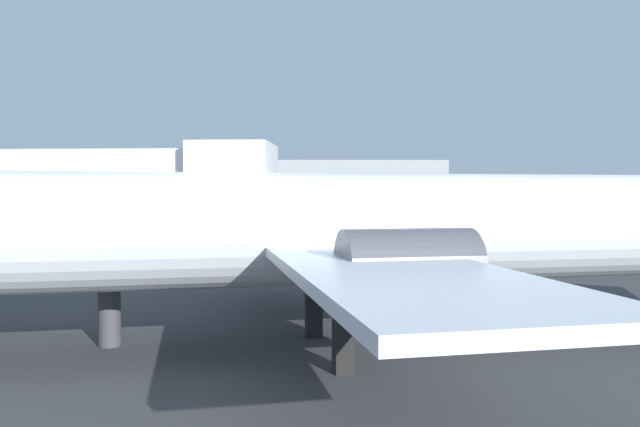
% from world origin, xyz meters
% --- Properties ---
extents(airplane_at_gate, '(38.86, 24.15, 10.42)m').
position_xyz_m(airplane_at_gate, '(-1.60, 10.96, 3.77)').
color(airplane_at_gate, silver).
rests_on(airplane_at_gate, ground_plane).
extents(airplane_distant, '(25.44, 22.81, 9.38)m').
position_xyz_m(airplane_distant, '(-34.55, 70.71, 3.21)').
color(airplane_distant, white).
rests_on(airplane_distant, ground_plane).
extents(terminal_building, '(75.84, 18.19, 10.78)m').
position_xyz_m(terminal_building, '(-15.28, 111.03, 5.39)').
color(terminal_building, '#999EA3').
rests_on(terminal_building, ground_plane).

